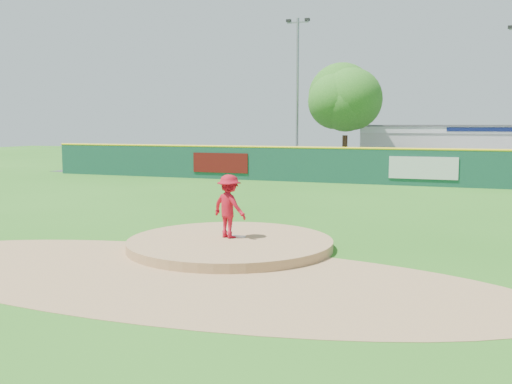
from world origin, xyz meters
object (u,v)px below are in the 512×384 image
(pitcher, at_px, (229,206))
(van, at_px, (443,165))
(deciduous_tree, at_px, (346,106))
(light_pole_left, at_px, (297,87))
(pool_building_grp, at_px, (469,147))
(playground_slide, at_px, (197,161))

(pitcher, height_order, van, pitcher)
(deciduous_tree, distance_m, light_pole_left, 4.72)
(pool_building_grp, bearing_deg, van, -103.82)
(van, distance_m, deciduous_tree, 7.54)
(playground_slide, bearing_deg, pool_building_grp, 27.89)
(pitcher, distance_m, light_pole_left, 27.90)
(van, xyz_separation_m, pool_building_grp, (1.56, 6.36, 0.99))
(pool_building_grp, xyz_separation_m, deciduous_tree, (-8.00, -6.99, 2.89))
(van, xyz_separation_m, deciduous_tree, (-6.44, -0.63, 3.88))
(playground_slide, bearing_deg, light_pole_left, 37.08)
(pool_building_grp, bearing_deg, pitcher, -100.85)
(pitcher, xyz_separation_m, pool_building_grp, (6.10, 31.82, 0.56))
(playground_slide, bearing_deg, deciduous_tree, 14.21)
(pitcher, xyz_separation_m, van, (4.54, 25.46, -0.44))
(pitcher, distance_m, pool_building_grp, 32.40)
(pitcher, relative_size, deciduous_tree, 0.23)
(van, bearing_deg, playground_slide, 81.69)
(light_pole_left, bearing_deg, deciduous_tree, -26.57)
(van, xyz_separation_m, playground_slide, (-16.43, -3.17, 0.11))
(playground_slide, relative_size, deciduous_tree, 0.38)
(pitcher, relative_size, playground_slide, 0.61)
(pool_building_grp, relative_size, deciduous_tree, 2.07)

